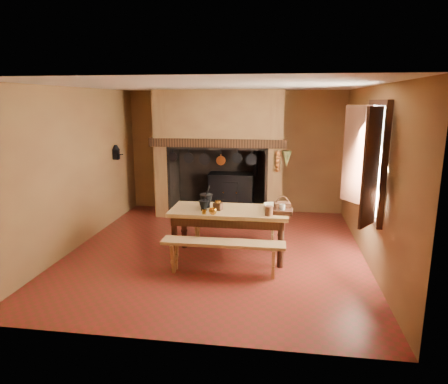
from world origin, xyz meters
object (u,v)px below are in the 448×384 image
(work_table, at_px, (229,217))
(wicker_basket, at_px, (282,206))
(coffee_grinder, at_px, (218,206))
(iron_range, at_px, (232,193))
(mixing_bowl, at_px, (272,206))
(bench_front, at_px, (223,250))

(work_table, bearing_deg, wicker_basket, 1.39)
(coffee_grinder, bearing_deg, iron_range, 107.34)
(iron_range, height_order, coffee_grinder, iron_range)
(iron_range, height_order, wicker_basket, iron_range)
(iron_range, bearing_deg, mixing_bowl, -68.50)
(work_table, distance_m, wicker_basket, 0.88)
(work_table, xyz_separation_m, bench_front, (-0.00, -0.70, -0.31))
(iron_range, bearing_deg, work_table, -83.72)
(coffee_grinder, bearing_deg, work_table, 38.05)
(mixing_bowl, relative_size, wicker_basket, 1.05)
(iron_range, height_order, bench_front, iron_range)
(work_table, relative_size, wicker_basket, 6.86)
(coffee_grinder, xyz_separation_m, wicker_basket, (1.03, 0.10, 0.01))
(coffee_grinder, relative_size, wicker_basket, 0.70)
(iron_range, xyz_separation_m, coffee_grinder, (0.12, -2.77, 0.42))
(work_table, distance_m, bench_front, 0.76)
(work_table, xyz_separation_m, wicker_basket, (0.86, 0.02, 0.21))
(bench_front, bearing_deg, iron_range, 94.99)
(iron_range, relative_size, bench_front, 0.86)
(wicker_basket, bearing_deg, mixing_bowl, 127.63)
(iron_range, relative_size, coffee_grinder, 8.25)
(mixing_bowl, bearing_deg, bench_front, -128.87)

